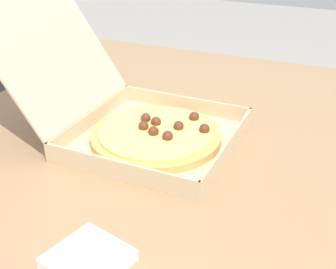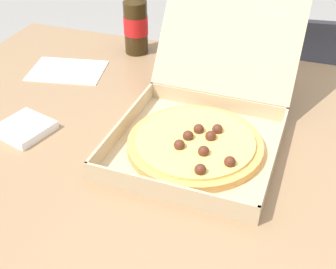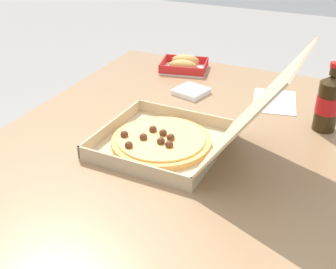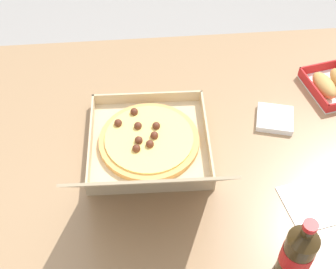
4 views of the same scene
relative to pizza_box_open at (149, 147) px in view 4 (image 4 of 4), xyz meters
The scene contains 7 objects.
ground_plane 0.80m from the pizza_box_open, 136.95° to the right, with size 10.00×10.00×0.00m, color gray.
dining_table 0.13m from the pizza_box_open, 136.95° to the right, with size 1.43×1.05×0.75m.
pizza_box_open is the anchor object (origin of this frame).
bread_side_box 0.66m from the pizza_box_open, 159.47° to the right, with size 0.19×0.22×0.06m.
cola_bottle 0.49m from the pizza_box_open, 129.62° to the left, with size 0.07×0.07×0.22m.
paper_menu 0.50m from the pizza_box_open, 157.15° to the left, with size 0.21×0.15×0.00m, color white.
napkin_pile 0.41m from the pizza_box_open, 164.41° to the right, with size 0.11×0.11×0.02m, color white.
Camera 4 is at (0.06, 0.86, 1.79)m, focal length 48.38 mm.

